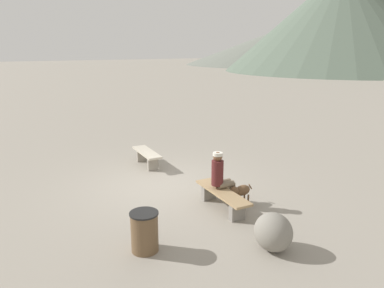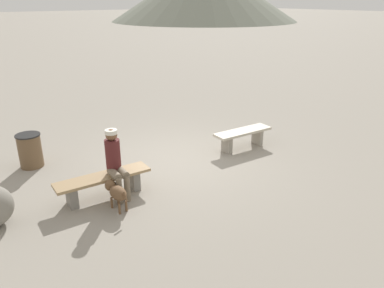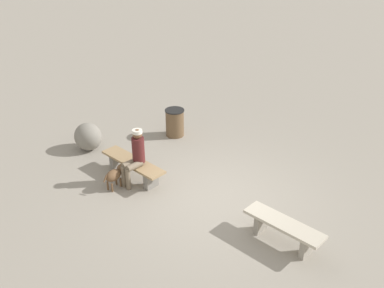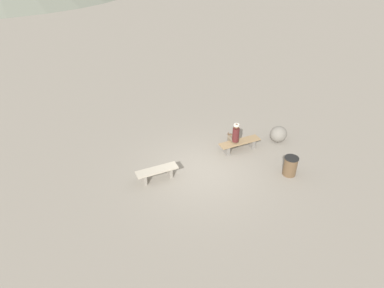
{
  "view_description": "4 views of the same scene",
  "coord_description": "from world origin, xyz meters",
  "views": [
    {
      "loc": [
        8.2,
        -4.16,
        3.63
      ],
      "look_at": [
        -0.64,
        1.34,
        0.84
      ],
      "focal_mm": 33.65,
      "sensor_mm": 36.0,
      "label": 1
    },
    {
      "loc": [
        4.55,
        6.46,
        3.55
      ],
      "look_at": [
        -0.15,
        0.43,
        0.53
      ],
      "focal_mm": 34.68,
      "sensor_mm": 36.0,
      "label": 2
    },
    {
      "loc": [
        -4.59,
        6.53,
        5.56
      ],
      "look_at": [
        1.25,
        -0.7,
        0.64
      ],
      "focal_mm": 41.56,
      "sensor_mm": 36.0,
      "label": 3
    },
    {
      "loc": [
        -5.34,
        -8.59,
        7.77
      ],
      "look_at": [
        -0.1,
        0.81,
        0.8
      ],
      "focal_mm": 30.64,
      "sensor_mm": 36.0,
      "label": 4
    }
  ],
  "objects": [
    {
      "name": "bench_right",
      "position": [
        2.03,
        0.51,
        0.31
      ],
      "size": [
        1.83,
        0.57,
        0.44
      ],
      "rotation": [
        0.0,
        0.0,
        -0.08
      ],
      "color": "gray",
      "rests_on": "ground"
    },
    {
      "name": "boulder",
      "position": [
        3.93,
        0.26,
        0.36
      ],
      "size": [
        0.84,
        0.79,
        0.72
      ],
      "primitive_type": "ellipsoid",
      "rotation": [
        0.0,
        0.0,
        1.42
      ],
      "color": "gray",
      "rests_on": "ground"
    },
    {
      "name": "trash_bin",
      "position": [
        2.71,
        -1.76,
        0.38
      ],
      "size": [
        0.53,
        0.53,
        0.76
      ],
      "color": "brown",
      "rests_on": "ground"
    },
    {
      "name": "ground",
      "position": [
        0.0,
        0.0,
        -0.03
      ],
      "size": [
        210.0,
        210.0,
        0.06
      ],
      "primitive_type": "cube",
      "color": "gray"
    },
    {
      "name": "dog",
      "position": [
        2.04,
        1.05,
        0.34
      ],
      "size": [
        0.27,
        0.67,
        0.49
      ],
      "rotation": [
        0.0,
        0.0,
        4.76
      ],
      "color": "brown",
      "rests_on": "ground"
    },
    {
      "name": "bench_left",
      "position": [
        -1.81,
        0.38,
        0.35
      ],
      "size": [
        1.59,
        0.55,
        0.47
      ],
      "rotation": [
        0.0,
        0.0,
        -0.08
      ],
      "color": "gray",
      "rests_on": "ground"
    },
    {
      "name": "seated_person",
      "position": [
        1.81,
        0.62,
        0.74
      ],
      "size": [
        0.34,
        0.6,
        1.32
      ],
      "rotation": [
        0.0,
        0.0,
        -0.1
      ],
      "color": "#511E1E",
      "rests_on": "ground"
    }
  ]
}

